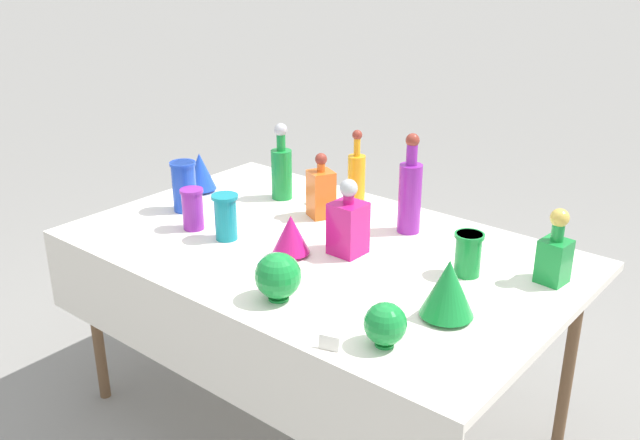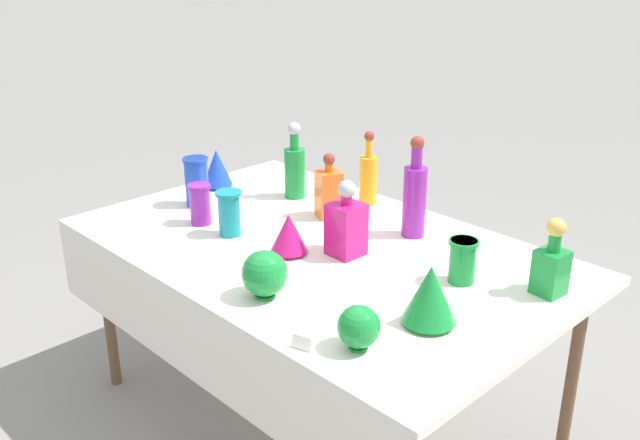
% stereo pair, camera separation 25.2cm
% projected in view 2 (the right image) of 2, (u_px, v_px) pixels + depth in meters
% --- Properties ---
extents(ground_plane, '(40.00, 40.00, 0.00)m').
position_uv_depth(ground_plane, '(320.00, 419.00, 2.85)').
color(ground_plane, gray).
extents(display_table, '(1.79, 1.12, 0.76)m').
position_uv_depth(display_table, '(313.00, 262.00, 2.56)').
color(display_table, white).
rests_on(display_table, ground).
extents(tall_bottle_0, '(0.09, 0.09, 0.38)m').
position_uv_depth(tall_bottle_0, '(415.00, 196.00, 2.60)').
color(tall_bottle_0, purple).
rests_on(tall_bottle_0, display_table).
extents(tall_bottle_1, '(0.09, 0.09, 0.32)m').
position_uv_depth(tall_bottle_1, '(295.00, 168.00, 2.99)').
color(tall_bottle_1, '#198C38').
rests_on(tall_bottle_1, display_table).
extents(tall_bottle_2, '(0.07, 0.07, 0.31)m').
position_uv_depth(tall_bottle_2, '(368.00, 176.00, 2.92)').
color(tall_bottle_2, orange).
rests_on(tall_bottle_2, display_table).
extents(square_decanter_0, '(0.12, 0.12, 0.26)m').
position_uv_depth(square_decanter_0, '(329.00, 192.00, 2.79)').
color(square_decanter_0, orange).
rests_on(square_decanter_0, display_table).
extents(square_decanter_1, '(0.11, 0.11, 0.27)m').
position_uv_depth(square_decanter_1, '(346.00, 225.00, 2.46)').
color(square_decanter_1, '#C61972').
rests_on(square_decanter_1, display_table).
extents(square_decanter_2, '(0.09, 0.09, 0.25)m').
position_uv_depth(square_decanter_2, '(551.00, 264.00, 2.19)').
color(square_decanter_2, '#198C38').
rests_on(square_decanter_2, display_table).
extents(slender_vase_0, '(0.10, 0.10, 0.15)m').
position_uv_depth(slender_vase_0, '(463.00, 259.00, 2.27)').
color(slender_vase_0, '#198C38').
rests_on(slender_vase_0, display_table).
extents(slender_vase_1, '(0.10, 0.10, 0.17)m').
position_uv_depth(slender_vase_1, '(229.00, 212.00, 2.62)').
color(slender_vase_1, teal).
rests_on(slender_vase_1, display_table).
extents(slender_vase_2, '(0.09, 0.09, 0.16)m').
position_uv_depth(slender_vase_2, '(200.00, 203.00, 2.73)').
color(slender_vase_2, purple).
rests_on(slender_vase_2, display_table).
extents(slender_vase_3, '(0.10, 0.10, 0.20)m').
position_uv_depth(slender_vase_3, '(197.00, 180.00, 2.90)').
color(slender_vase_3, blue).
rests_on(slender_vase_3, display_table).
extents(fluted_vase_0, '(0.16, 0.16, 0.18)m').
position_uv_depth(fluted_vase_0, '(430.00, 294.00, 2.02)').
color(fluted_vase_0, '#198C38').
rests_on(fluted_vase_0, display_table).
extents(fluted_vase_1, '(0.13, 0.13, 0.15)m').
position_uv_depth(fluted_vase_1, '(289.00, 233.00, 2.47)').
color(fluted_vase_1, '#C61972').
rests_on(fluted_vase_1, display_table).
extents(fluted_vase_2, '(0.13, 0.13, 0.17)m').
position_uv_depth(fluted_vase_2, '(217.00, 168.00, 3.11)').
color(fluted_vase_2, blue).
rests_on(fluted_vase_2, display_table).
extents(round_bowl_0, '(0.14, 0.14, 0.15)m').
position_uv_depth(round_bowl_0, '(265.00, 274.00, 2.18)').
color(round_bowl_0, '#198C38').
rests_on(round_bowl_0, display_table).
extents(round_bowl_1, '(0.12, 0.12, 0.13)m').
position_uv_depth(round_bowl_1, '(359.00, 327.00, 1.91)').
color(round_bowl_1, '#198C38').
rests_on(round_bowl_1, display_table).
extents(price_tag_left, '(0.06, 0.03, 0.04)m').
position_uv_depth(price_tag_left, '(302.00, 343.00, 1.92)').
color(price_tag_left, white).
rests_on(price_tag_left, display_table).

